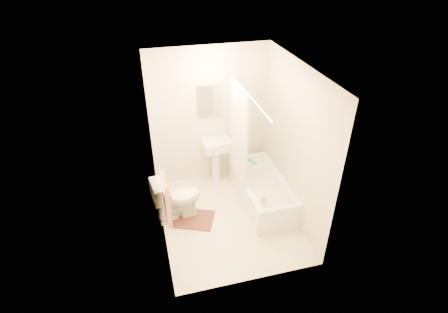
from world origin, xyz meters
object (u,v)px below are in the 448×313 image
object	(u,v)px
bathtub	(262,189)
toilet	(177,198)
bath_mat	(193,219)
soap_bottle	(263,199)
sink	(216,159)

from	to	relation	value
bathtub	toilet	bearing A→B (deg)	-178.22
toilet	bath_mat	size ratio (longest dim) A/B	1.19
bath_mat	soap_bottle	size ratio (longest dim) A/B	3.53
sink	bathtub	bearing A→B (deg)	-56.40
bathtub	soap_bottle	xyz separation A→B (m)	(-0.21, -0.59, 0.31)
bath_mat	soap_bottle	xyz separation A→B (m)	(0.98, -0.40, 0.52)
toilet	bathtub	bearing A→B (deg)	-95.77
toilet	bath_mat	xyz separation A→B (m)	(0.22, -0.15, -0.35)
bath_mat	soap_bottle	bearing A→B (deg)	-22.34
bathtub	soap_bottle	bearing A→B (deg)	-109.75
toilet	soap_bottle	world-z (taller)	toilet
sink	bathtub	xyz separation A→B (m)	(0.59, -0.76, -0.23)
toilet	sink	distance (m)	1.15
bathtub	bath_mat	distance (m)	1.23
toilet	bathtub	size ratio (longest dim) A/B	0.47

